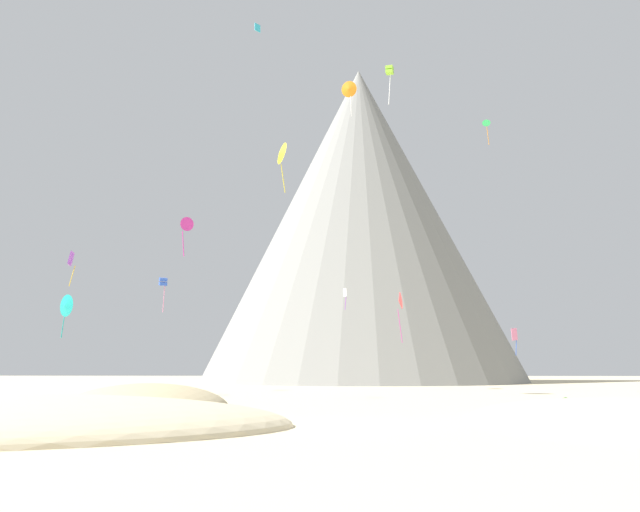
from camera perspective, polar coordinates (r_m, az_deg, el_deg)
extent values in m
plane|color=beige|center=(30.62, 2.06, -15.49)|extent=(400.00, 400.00, 0.00)
ellipsoid|color=#C6B284|center=(43.38, -15.85, -13.62)|extent=(16.51, 24.74, 3.44)
ellipsoid|color=beige|center=(30.97, -27.22, -14.32)|extent=(28.64, 21.34, 3.13)
cone|color=#386633|center=(37.61, -27.20, -12.87)|extent=(2.60, 2.60, 0.74)
cone|color=#477238|center=(50.59, 21.93, -12.42)|extent=(3.29, 3.29, 0.60)
cone|color=#386633|center=(31.68, -16.53, -14.27)|extent=(1.58, 1.58, 0.70)
cone|color=gray|center=(132.61, 3.78, 3.47)|extent=(93.39, 93.39, 69.06)
cone|color=gray|center=(130.87, -1.39, -6.13)|extent=(59.57, 59.57, 25.07)
cone|color=gray|center=(127.12, 5.16, -3.70)|extent=(42.44, 42.44, 35.06)
cube|color=blue|center=(78.86, -14.42, -2.51)|extent=(1.24, 1.27, 0.59)
cube|color=blue|center=(78.93, -14.41, -2.14)|extent=(1.24, 1.27, 0.59)
cylinder|color=pink|center=(78.58, -14.36, -3.88)|extent=(0.16, 0.14, 3.38)
cube|color=#33BCDB|center=(75.54, -5.84, 20.41)|extent=(0.64, 0.71, 1.03)
cube|color=purple|center=(67.29, -22.19, -0.22)|extent=(0.36, 1.13, 1.49)
cylinder|color=gold|center=(66.91, -22.11, -1.74)|extent=(0.40, 0.40, 2.18)
cone|color=green|center=(99.66, 15.24, 11.85)|extent=(1.32, 0.72, 1.25)
cylinder|color=orange|center=(98.94, 15.38, 10.74)|extent=(0.36, 0.45, 2.86)
cone|color=yellow|center=(66.30, -3.70, 9.56)|extent=(1.79, 2.53, 2.45)
cylinder|color=yellow|center=(65.36, -3.47, 7.24)|extent=(0.55, 0.12, 3.20)
cube|color=pink|center=(85.73, 17.66, -6.97)|extent=(0.95, 0.57, 1.67)
cylinder|color=blue|center=(85.69, 17.82, -8.15)|extent=(0.25, 0.11, 1.97)
cone|color=#D1339E|center=(57.70, -12.32, 2.93)|extent=(1.23, 1.03, 1.30)
cylinder|color=#D1339E|center=(57.38, -12.63, 1.14)|extent=(0.29, 0.13, 2.37)
cube|color=#8CD133|center=(73.52, 6.50, 16.67)|extent=(1.01, 1.03, 0.41)
cube|color=#8CD133|center=(73.74, 6.49, 17.00)|extent=(1.01, 1.03, 0.41)
cylinder|color=white|center=(72.57, 6.50, 15.18)|extent=(0.38, 0.48, 3.85)
cone|color=red|center=(83.10, 7.44, -4.15)|extent=(0.68, 2.32, 2.32)
cylinder|color=#D1339E|center=(82.80, 7.47, -6.48)|extent=(0.56, 0.19, 4.47)
cone|color=orange|center=(79.05, 2.70, 15.28)|extent=(2.11, 1.33, 1.99)
cylinder|color=white|center=(78.09, 2.91, 13.76)|extent=(0.16, 0.39, 2.58)
cone|color=teal|center=(61.77, -22.61, -4.28)|extent=(1.86, 1.27, 2.09)
cylinder|color=teal|center=(61.67, -22.86, -6.15)|extent=(0.14, 0.26, 1.97)
cube|color=white|center=(85.02, 2.35, -3.40)|extent=(0.49, 0.45, 1.19)
cylinder|color=purple|center=(84.85, 2.39, -4.41)|extent=(0.25, 0.22, 1.86)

